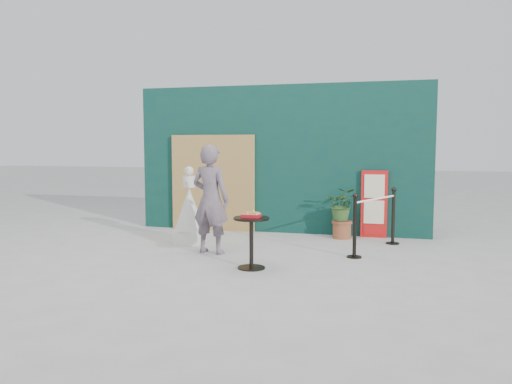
# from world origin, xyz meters

# --- Properties ---
(ground) EXTENTS (60.00, 60.00, 0.00)m
(ground) POSITION_xyz_m (0.00, 0.00, 0.00)
(ground) COLOR #ADAAA5
(ground) RESTS_ON ground
(back_wall) EXTENTS (6.00, 0.30, 3.00)m
(back_wall) POSITION_xyz_m (0.00, 3.15, 1.50)
(back_wall) COLOR #0B312F
(back_wall) RESTS_ON ground
(bamboo_fence) EXTENTS (1.80, 0.08, 2.00)m
(bamboo_fence) POSITION_xyz_m (-1.40, 2.94, 1.00)
(bamboo_fence) COLOR tan
(bamboo_fence) RESTS_ON ground
(woman) EXTENTS (0.73, 0.55, 1.80)m
(woman) POSITION_xyz_m (-0.67, 0.81, 0.90)
(woman) COLOR slate
(woman) RESTS_ON ground
(menu_board) EXTENTS (0.50, 0.07, 1.30)m
(menu_board) POSITION_xyz_m (1.90, 2.95, 0.65)
(menu_board) COLOR red
(menu_board) RESTS_ON ground
(statue) EXTENTS (0.55, 0.55, 1.41)m
(statue) POSITION_xyz_m (-1.32, 1.47, 0.57)
(statue) COLOR white
(statue) RESTS_ON ground
(cafe_table) EXTENTS (0.52, 0.52, 0.75)m
(cafe_table) POSITION_xyz_m (0.26, -0.02, 0.50)
(cafe_table) COLOR black
(cafe_table) RESTS_ON ground
(food_basket) EXTENTS (0.26, 0.19, 0.11)m
(food_basket) POSITION_xyz_m (0.26, -0.02, 0.79)
(food_basket) COLOR red
(food_basket) RESTS_ON cafe_table
(planter) EXTENTS (0.58, 0.50, 0.98)m
(planter) POSITION_xyz_m (1.31, 2.70, 0.57)
(planter) COLOR brown
(planter) RESTS_ON ground
(stanchion_barrier) EXTENTS (0.84, 1.54, 1.03)m
(stanchion_barrier) POSITION_xyz_m (1.95, 1.73, 0.49)
(stanchion_barrier) COLOR black
(stanchion_barrier) RESTS_ON ground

